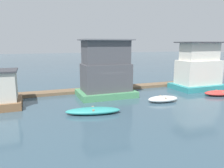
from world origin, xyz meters
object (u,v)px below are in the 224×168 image
object	(u,v)px
houseboat_green	(106,71)
dinghy_white	(163,99)
houseboat_teal	(198,69)
dinghy_red	(220,93)
dinghy_teal	(93,111)

from	to	relation	value
houseboat_green	dinghy_white	xyz separation A→B (m)	(4.03, -3.82, -2.24)
houseboat_teal	dinghy_red	distance (m)	3.98
houseboat_green	dinghy_teal	world-z (taller)	houseboat_green
houseboat_teal	dinghy_white	xyz separation A→B (m)	(-6.93, -3.50, -2.01)
dinghy_white	dinghy_red	bearing A→B (deg)	0.72
houseboat_teal	dinghy_teal	bearing A→B (deg)	-161.52
houseboat_teal	dinghy_red	bearing A→B (deg)	-94.25
dinghy_white	houseboat_green	bearing A→B (deg)	136.53
houseboat_teal	dinghy_red	xyz separation A→B (m)	(-0.25, -3.42, -2.02)
houseboat_green	houseboat_teal	xyz separation A→B (m)	(10.96, -0.31, -0.23)
dinghy_red	dinghy_teal	bearing A→B (deg)	-175.12
houseboat_teal	dinghy_teal	xyz separation A→B (m)	(-13.65, -4.56, -2.04)
houseboat_green	dinghy_red	world-z (taller)	houseboat_green
houseboat_green	dinghy_red	bearing A→B (deg)	-19.22
dinghy_white	dinghy_teal	bearing A→B (deg)	-171.03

